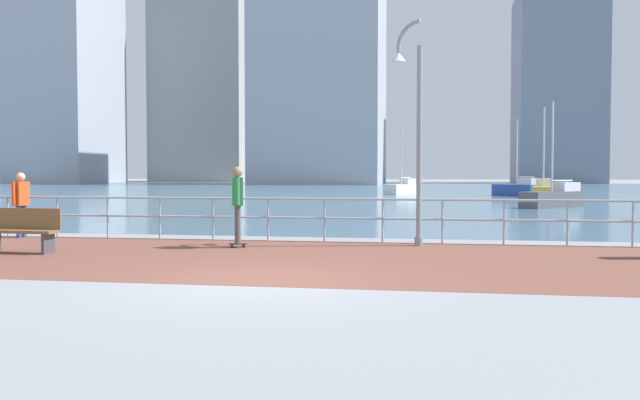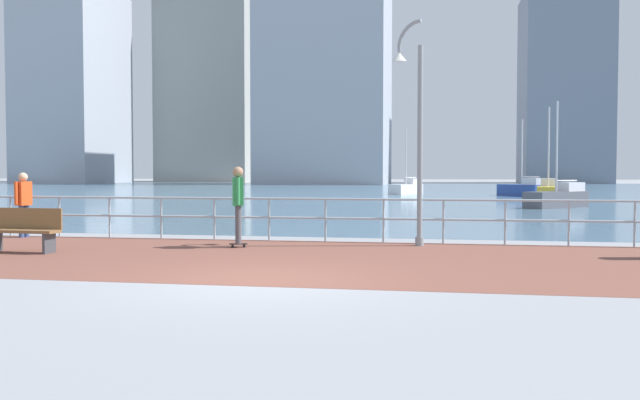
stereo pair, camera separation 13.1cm
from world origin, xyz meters
name	(u,v)px [view 2 (the right image)]	position (x,y,z in m)	size (l,w,h in m)	color
ground	(403,195)	(0.00, 40.00, 0.00)	(220.00, 220.00, 0.00)	gray
brick_paving	(297,258)	(0.00, 2.68, 0.00)	(28.00, 6.55, 0.01)	brown
harbor_water	(410,191)	(0.00, 50.96, 0.00)	(180.00, 88.00, 0.00)	slate
waterfront_railing	(325,211)	(0.00, 5.96, 0.73)	(25.25, 0.06, 1.05)	#9EADB7
lamppost	(413,121)	(2.11, 5.43, 2.83)	(0.76, 0.51, 5.11)	gray
skateboarder	(238,199)	(-1.68, 4.32, 1.08)	(0.41, 0.55, 1.79)	black
bystander	(23,199)	(-7.78, 5.61, 0.98)	(0.32, 0.56, 1.66)	#384C7A
park_bench	(24,229)	(-5.82, 2.66, 0.48)	(1.62, 0.53, 0.92)	brown
sailboat_navy	(407,188)	(0.20, 41.59, 0.47)	(2.50, 3.64, 4.93)	white
sailboat_white	(523,189)	(8.33, 38.41, 0.51)	(3.17, 3.74, 5.31)	#284799
sailboat_blue	(548,192)	(8.96, 31.46, 0.52)	(1.78, 4.03, 5.47)	gold
sailboat_yellow	(558,197)	(8.17, 23.26, 0.48)	(3.28, 3.29, 4.99)	#595960
tower_steel	(564,88)	(21.15, 99.08, 14.58)	(12.37, 13.56, 30.82)	slate
tower_brick	(211,69)	(-36.99, 103.94, 19.66)	(16.02, 12.87, 40.99)	#939993
tower_concrete	(325,80)	(-13.45, 85.12, 14.64)	(17.66, 15.38, 30.94)	#A3A8B2
tower_glass	(73,86)	(-53.22, 86.72, 14.94)	(12.29, 15.50, 31.54)	#A3A8B2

